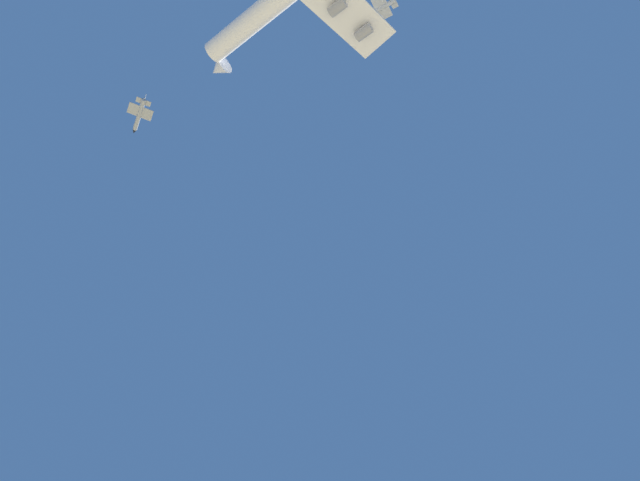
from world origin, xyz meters
TOP-DOWN VIEW (x-y plane):
  - chase_jet_left_wing at (-19.67, 31.96)m, footprint 15.31×8.85m
  - chase_jet_right_wing at (63.64, 26.58)m, footprint 12.30×13.32m

SIDE VIEW (x-z plane):
  - chase_jet_right_wing at x=63.64m, z-range 155.57..159.57m
  - chase_jet_left_wing at x=-19.67m, z-range 177.11..181.11m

